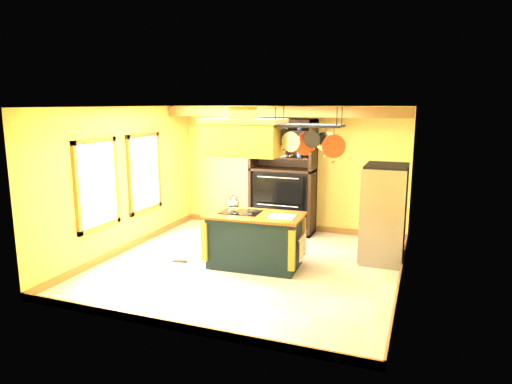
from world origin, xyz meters
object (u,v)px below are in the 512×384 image
Objects in this scene: kitchen_island at (255,240)px; refrigerator at (384,216)px; range_hood at (243,136)px; pot_rack at (309,134)px; hutch at (283,190)px.

kitchen_island is 0.99× the size of refrigerator.
range_hood is 1.15× the size of pot_rack.
hutch is (-2.21, 1.19, 0.11)m from refrigerator.
kitchen_island is 0.68× the size of hutch.
pot_rack reaches higher than refrigerator.
kitchen_island is 1.44× the size of pot_rack.
refrigerator is (2.02, 1.06, 0.35)m from kitchen_island.
refrigerator is at bearing 24.78° from kitchen_island.
range_hood is 0.79× the size of refrigerator.
pot_rack is at bearing -136.05° from refrigerator.
refrigerator is at bearing -28.33° from hutch.
range_hood reaches higher than hutch.
range_hood is 0.55× the size of hutch.
range_hood is 2.60m from hutch.
pot_rack reaches higher than kitchen_island.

